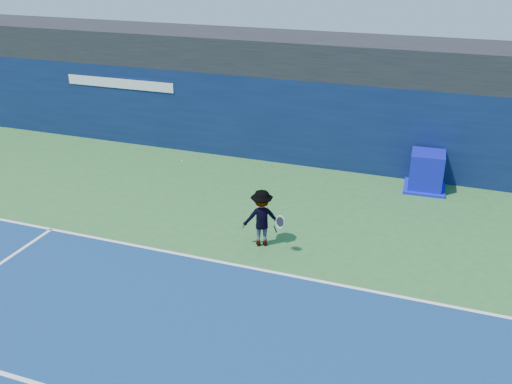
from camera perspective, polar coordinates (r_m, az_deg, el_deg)
ground at (r=12.01m, az=-9.65°, el=-13.85°), size 80.00×80.00×0.00m
baseline at (r=14.20m, az=-3.77°, el=-6.96°), size 24.00×0.10×0.01m
stadium_band at (r=20.57m, az=5.69°, el=13.52°), size 36.00×3.00×1.20m
back_wall_assembly at (r=20.12m, az=4.70°, el=7.16°), size 36.00×1.03×3.00m
equipment_cart at (r=18.76m, az=16.66°, el=1.88°), size 1.34×1.34×1.22m
tennis_player at (r=14.59m, az=0.57°, el=-2.61°), size 1.30×0.93×1.53m
tennis_ball at (r=17.37m, az=-7.41°, el=3.10°), size 0.06×0.06×0.06m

